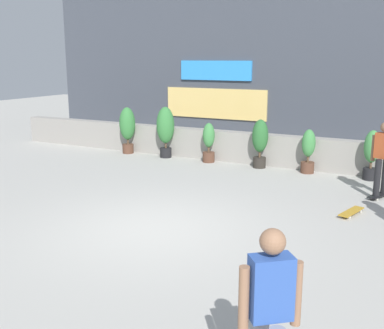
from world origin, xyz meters
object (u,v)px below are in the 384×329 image
potted_plant_0 (127,127)px  potted_plant_5 (372,153)px  potted_plant_1 (165,128)px  skater_far_right (270,313)px  potted_plant_2 (209,142)px  potted_plant_4 (308,150)px  potted_plant_3 (260,140)px  skateboard_near_camera (351,212)px  skater_foreground (383,156)px

potted_plant_0 → potted_plant_5: size_ratio=1.17×
potted_plant_1 → potted_plant_5: potted_plant_1 is taller
potted_plant_1 → skater_far_right: skater_far_right is taller
potted_plant_2 → potted_plant_4: bearing=0.0°
potted_plant_1 → potted_plant_3: bearing=0.0°
potted_plant_0 → skateboard_near_camera: size_ratio=1.82×
potted_plant_1 → potted_plant_2: 1.52m
skater_foreground → skater_far_right: (-0.15, -7.38, 0.00)m
potted_plant_2 → skater_foreground: size_ratio=0.69×
skateboard_near_camera → potted_plant_3: bearing=134.4°
potted_plant_1 → potted_plant_5: size_ratio=1.24×
potted_plant_1 → potted_plant_4: (4.45, 0.00, -0.30)m
potted_plant_0 → potted_plant_3: bearing=0.0°
potted_plant_0 → skater_foreground: (7.89, -1.57, 0.07)m
potted_plant_4 → potted_plant_1: bearing=180.0°
potted_plant_2 → skater_far_right: bearing=-61.7°
potted_plant_3 → potted_plant_5: potted_plant_3 is taller
potted_plant_3 → potted_plant_4: (1.37, 0.00, -0.15)m
potted_plant_1 → potted_plant_3: potted_plant_1 is taller
potted_plant_2 → potted_plant_0: bearing=-180.0°
potted_plant_0 → potted_plant_3: 4.51m
potted_plant_4 → skater_foreground: 2.57m
potted_plant_0 → skater_far_right: (7.74, -8.95, 0.07)m
skater_far_right → skateboard_near_camera: (-0.21, 5.87, -0.88)m
potted_plant_2 → potted_plant_3: (1.60, 0.00, 0.17)m
potted_plant_4 → skater_foreground: (2.01, -1.57, 0.31)m
potted_plant_0 → potted_plant_5: (7.48, 0.00, -0.17)m
potted_plant_4 → potted_plant_3: bearing=180.0°
potted_plant_0 → potted_plant_4: size_ratio=1.26×
potted_plant_1 → potted_plant_4: 4.46m
potted_plant_2 → potted_plant_3: potted_plant_3 is taller
skateboard_near_camera → potted_plant_0: bearing=157.7°
potted_plant_1 → skater_far_right: 10.95m
potted_plant_0 → skateboard_near_camera: (7.53, -3.08, -0.81)m
skateboard_near_camera → potted_plant_1: bearing=153.2°
potted_plant_4 → potted_plant_5: potted_plant_5 is taller
potted_plant_3 → skateboard_near_camera: (3.01, -3.08, -0.72)m
potted_plant_0 → potted_plant_2: bearing=0.0°
potted_plant_3 → skater_far_right: skater_far_right is taller
potted_plant_5 → skater_foreground: bearing=-75.5°
potted_plant_4 → skateboard_near_camera: 3.54m
potted_plant_3 → skater_far_right: 9.51m
potted_plant_0 → potted_plant_5: 7.48m
potted_plant_5 → skater_foreground: size_ratio=0.75×
potted_plant_3 → skater_foreground: (3.38, -1.57, 0.16)m
potted_plant_3 → potted_plant_5: bearing=0.0°
potted_plant_4 → skateboard_near_camera: potted_plant_4 is taller
potted_plant_4 → skateboard_near_camera: bearing=-61.8°
potted_plant_1 → potted_plant_2: potted_plant_1 is taller
skateboard_near_camera → skater_foreground: bearing=76.5°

